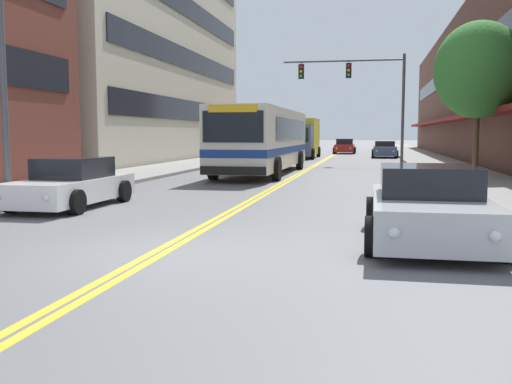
{
  "coord_description": "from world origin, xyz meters",
  "views": [
    {
      "loc": [
        3.35,
        -8.66,
        1.93
      ],
      "look_at": [
        -1.31,
        14.3,
        -0.49
      ],
      "focal_mm": 40.0,
      "sensor_mm": 36.0,
      "label": 1
    }
  ],
  "objects_px": {
    "car_dark_grey_parked_left_mid": "(264,152)",
    "traffic_signal_mast": "(362,86)",
    "city_bus": "(264,138)",
    "car_white_parked_left_near": "(72,184)",
    "car_silver_parked_right_foreground": "(428,207)",
    "car_red_moving_lead": "(345,147)",
    "street_tree_right_mid": "(479,70)",
    "street_lamp_left_near": "(9,13)",
    "fire_hydrant": "(454,177)",
    "car_slate_blue_parked_right_mid": "(385,150)",
    "box_truck": "(301,138)"
  },
  "relations": [
    {
      "from": "street_lamp_left_near",
      "to": "traffic_signal_mast",
      "type": "bearing_deg",
      "value": 72.42
    },
    {
      "from": "city_bus",
      "to": "car_white_parked_left_near",
      "type": "distance_m",
      "value": 13.78
    },
    {
      "from": "car_silver_parked_right_foreground",
      "to": "street_tree_right_mid",
      "type": "height_order",
      "value": "street_tree_right_mid"
    },
    {
      "from": "car_white_parked_left_near",
      "to": "street_tree_right_mid",
      "type": "distance_m",
      "value": 17.39
    },
    {
      "from": "car_dark_grey_parked_left_mid",
      "to": "car_red_moving_lead",
      "type": "xyz_separation_m",
      "value": [
        5.12,
        14.6,
        0.1
      ]
    },
    {
      "from": "fire_hydrant",
      "to": "car_silver_parked_right_foreground",
      "type": "bearing_deg",
      "value": -100.37
    },
    {
      "from": "car_slate_blue_parked_right_mid",
      "to": "car_red_moving_lead",
      "type": "distance_m",
      "value": 9.22
    },
    {
      "from": "car_slate_blue_parked_right_mid",
      "to": "street_lamp_left_near",
      "type": "xyz_separation_m",
      "value": [
        -9.43,
        -34.68,
        4.12
      ]
    },
    {
      "from": "car_white_parked_left_near",
      "to": "car_slate_blue_parked_right_mid",
      "type": "xyz_separation_m",
      "value": [
        8.74,
        33.34,
        0.03
      ]
    },
    {
      "from": "street_lamp_left_near",
      "to": "car_slate_blue_parked_right_mid",
      "type": "bearing_deg",
      "value": 74.79
    },
    {
      "from": "car_white_parked_left_near",
      "to": "car_silver_parked_right_foreground",
      "type": "distance_m",
      "value": 9.29
    },
    {
      "from": "car_dark_grey_parked_left_mid",
      "to": "car_white_parked_left_near",
      "type": "bearing_deg",
      "value": -90.1
    },
    {
      "from": "car_silver_parked_right_foreground",
      "to": "street_lamp_left_near",
      "type": "distance_m",
      "value": 10.44
    },
    {
      "from": "city_bus",
      "to": "car_white_parked_left_near",
      "type": "xyz_separation_m",
      "value": [
        -2.61,
        -13.48,
        -1.13
      ]
    },
    {
      "from": "car_slate_blue_parked_right_mid",
      "to": "traffic_signal_mast",
      "type": "height_order",
      "value": "traffic_signal_mast"
    },
    {
      "from": "fire_hydrant",
      "to": "car_white_parked_left_near",
      "type": "bearing_deg",
      "value": -151.98
    },
    {
      "from": "car_red_moving_lead",
      "to": "street_tree_right_mid",
      "type": "relative_size",
      "value": 0.65
    },
    {
      "from": "car_silver_parked_right_foreground",
      "to": "box_truck",
      "type": "distance_m",
      "value": 34.83
    },
    {
      "from": "city_bus",
      "to": "car_silver_parked_right_foreground",
      "type": "height_order",
      "value": "city_bus"
    },
    {
      "from": "street_tree_right_mid",
      "to": "car_white_parked_left_near",
      "type": "bearing_deg",
      "value": -135.3
    },
    {
      "from": "car_dark_grey_parked_left_mid",
      "to": "street_tree_right_mid",
      "type": "distance_m",
      "value": 19.87
    },
    {
      "from": "car_silver_parked_right_foreground",
      "to": "fire_hydrant",
      "type": "distance_m",
      "value": 8.85
    },
    {
      "from": "city_bus",
      "to": "car_red_moving_lead",
      "type": "xyz_separation_m",
      "value": [
        2.55,
        28.36,
        -1.08
      ]
    },
    {
      "from": "traffic_signal_mast",
      "to": "street_lamp_left_near",
      "type": "xyz_separation_m",
      "value": [
        -7.71,
        -24.34,
        -0.15
      ]
    },
    {
      "from": "traffic_signal_mast",
      "to": "street_tree_right_mid",
      "type": "height_order",
      "value": "traffic_signal_mast"
    },
    {
      "from": "street_lamp_left_near",
      "to": "street_tree_right_mid",
      "type": "bearing_deg",
      "value": 46.14
    },
    {
      "from": "street_lamp_left_near",
      "to": "car_silver_parked_right_foreground",
      "type": "bearing_deg",
      "value": -11.25
    },
    {
      "from": "city_bus",
      "to": "car_silver_parked_right_foreground",
      "type": "relative_size",
      "value": 2.7
    },
    {
      "from": "car_dark_grey_parked_left_mid",
      "to": "box_truck",
      "type": "height_order",
      "value": "box_truck"
    },
    {
      "from": "box_truck",
      "to": "street_lamp_left_near",
      "type": "distance_m",
      "value": 32.64
    },
    {
      "from": "car_silver_parked_right_foreground",
      "to": "street_lamp_left_near",
      "type": "xyz_separation_m",
      "value": [
        -9.42,
        1.87,
        4.12
      ]
    },
    {
      "from": "car_white_parked_left_near",
      "to": "car_red_moving_lead",
      "type": "xyz_separation_m",
      "value": [
        5.17,
        41.84,
        0.06
      ]
    },
    {
      "from": "car_white_parked_left_near",
      "to": "street_tree_right_mid",
      "type": "xyz_separation_m",
      "value": [
        12.04,
        11.91,
        3.97
      ]
    },
    {
      "from": "city_bus",
      "to": "car_white_parked_left_near",
      "type": "relative_size",
      "value": 2.85
    },
    {
      "from": "city_bus",
      "to": "car_slate_blue_parked_right_mid",
      "type": "xyz_separation_m",
      "value": [
        6.13,
        19.87,
        -1.1
      ]
    },
    {
      "from": "city_bus",
      "to": "car_red_moving_lead",
      "type": "relative_size",
      "value": 2.97
    },
    {
      "from": "car_dark_grey_parked_left_mid",
      "to": "street_lamp_left_near",
      "type": "height_order",
      "value": "street_lamp_left_near"
    },
    {
      "from": "street_tree_right_mid",
      "to": "car_red_moving_lead",
      "type": "bearing_deg",
      "value": 102.93
    },
    {
      "from": "city_bus",
      "to": "traffic_signal_mast",
      "type": "bearing_deg",
      "value": 65.19
    },
    {
      "from": "city_bus",
      "to": "car_dark_grey_parked_left_mid",
      "type": "distance_m",
      "value": 14.05
    },
    {
      "from": "car_red_moving_lead",
      "to": "fire_hydrant",
      "type": "xyz_separation_m",
      "value": [
        5.15,
        -36.35,
        -0.11
      ]
    },
    {
      "from": "car_dark_grey_parked_left_mid",
      "to": "traffic_signal_mast",
      "type": "bearing_deg",
      "value": -31.32
    },
    {
      "from": "car_silver_parked_right_foreground",
      "to": "car_slate_blue_parked_right_mid",
      "type": "relative_size",
      "value": 1.09
    },
    {
      "from": "city_bus",
      "to": "fire_hydrant",
      "type": "bearing_deg",
      "value": -46.06
    },
    {
      "from": "box_truck",
      "to": "fire_hydrant",
      "type": "distance_m",
      "value": 26.77
    },
    {
      "from": "traffic_signal_mast",
      "to": "car_red_moving_lead",
      "type": "bearing_deg",
      "value": 95.6
    },
    {
      "from": "car_white_parked_left_near",
      "to": "car_dark_grey_parked_left_mid",
      "type": "height_order",
      "value": "car_white_parked_left_near"
    },
    {
      "from": "car_slate_blue_parked_right_mid",
      "to": "traffic_signal_mast",
      "type": "distance_m",
      "value": 11.32
    },
    {
      "from": "car_red_moving_lead",
      "to": "street_tree_right_mid",
      "type": "height_order",
      "value": "street_tree_right_mid"
    },
    {
      "from": "car_white_parked_left_near",
      "to": "street_lamp_left_near",
      "type": "bearing_deg",
      "value": -117.46
    }
  ]
}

